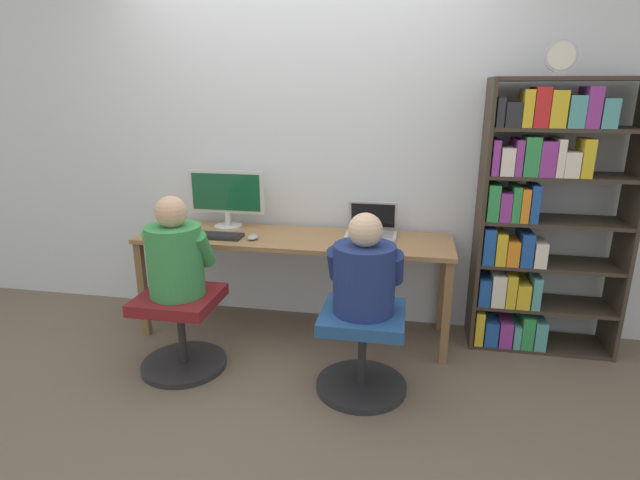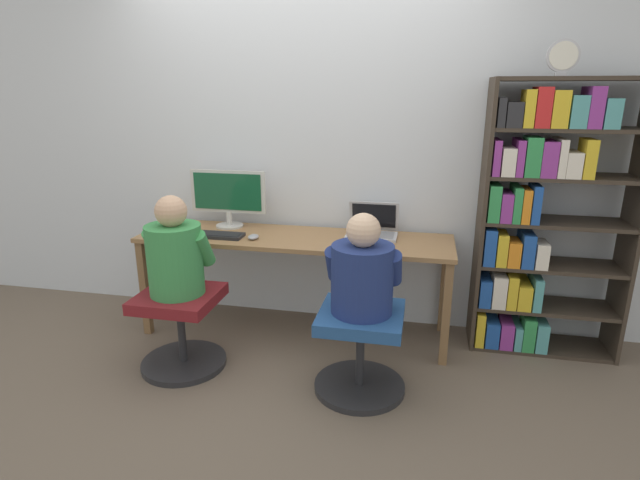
% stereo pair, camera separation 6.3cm
% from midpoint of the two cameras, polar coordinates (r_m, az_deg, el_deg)
% --- Properties ---
extents(ground_plane, '(14.00, 14.00, 0.00)m').
position_cam_midpoint_polar(ground_plane, '(3.41, -4.49, -12.44)').
color(ground_plane, brown).
extents(wall_back, '(10.00, 0.05, 2.60)m').
position_cam_midpoint_polar(wall_back, '(3.60, -2.36, 10.99)').
color(wall_back, silver).
rests_on(wall_back, ground_plane).
extents(desk, '(2.12, 0.55, 0.71)m').
position_cam_midpoint_polar(desk, '(3.40, -3.52, -0.78)').
color(desk, olive).
rests_on(desk, ground_plane).
extents(desktop_monitor, '(0.56, 0.20, 0.41)m').
position_cam_midpoint_polar(desktop_monitor, '(3.62, -11.14, 4.85)').
color(desktop_monitor, beige).
rests_on(desktop_monitor, desk).
extents(laptop, '(0.34, 0.27, 0.22)m').
position_cam_midpoint_polar(laptop, '(3.41, 5.38, 1.31)').
color(laptop, '#B7B7BC').
rests_on(laptop, desk).
extents(keyboard, '(0.38, 0.14, 0.03)m').
position_cam_midpoint_polar(keyboard, '(3.44, -12.52, 0.51)').
color(keyboard, '#232326').
rests_on(keyboard, desk).
extents(computer_mouse_by_keyboard, '(0.07, 0.10, 0.03)m').
position_cam_midpoint_polar(computer_mouse_by_keyboard, '(3.34, -8.23, 0.31)').
color(computer_mouse_by_keyboard, '#99999E').
rests_on(computer_mouse_by_keyboard, desk).
extents(office_chair_left, '(0.52, 0.52, 0.49)m').
position_cam_midpoint_polar(office_chair_left, '(3.22, -16.14, -9.45)').
color(office_chair_left, '#262628').
rests_on(office_chair_left, ground_plane).
extents(office_chair_right, '(0.52, 0.52, 0.49)m').
position_cam_midpoint_polar(office_chair_right, '(2.89, 4.21, -11.93)').
color(office_chair_right, '#262628').
rests_on(office_chair_right, ground_plane).
extents(person_at_monitor, '(0.40, 0.32, 0.60)m').
position_cam_midpoint_polar(person_at_monitor, '(3.05, -16.80, -1.58)').
color(person_at_monitor, '#388C47').
rests_on(person_at_monitor, office_chair_left).
extents(person_at_laptop, '(0.42, 0.34, 0.56)m').
position_cam_midpoint_polar(person_at_laptop, '(2.71, 4.42, -3.70)').
color(person_at_laptop, navy).
rests_on(person_at_laptop, office_chair_right).
extents(bookshelf, '(0.91, 0.33, 1.74)m').
position_cam_midpoint_polar(bookshelf, '(3.41, 22.93, 2.45)').
color(bookshelf, '#382D23').
rests_on(bookshelf, ground_plane).
extents(desk_clock, '(0.18, 0.03, 0.20)m').
position_cam_midpoint_polar(desk_clock, '(3.25, 25.32, 18.40)').
color(desk_clock, '#B2B2B7').
rests_on(desk_clock, bookshelf).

